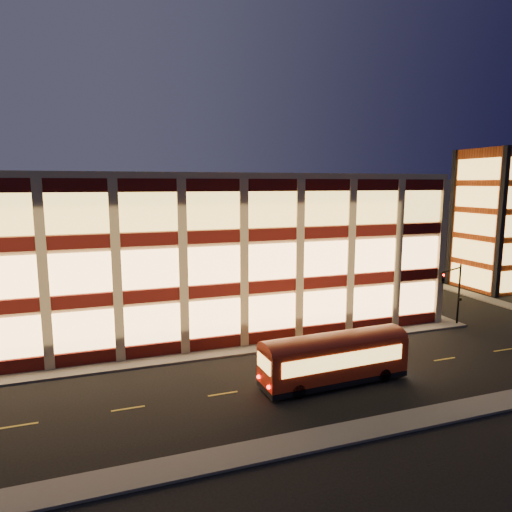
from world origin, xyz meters
name	(u,v)px	position (x,y,z in m)	size (l,w,h in m)	color
ground	(227,358)	(0.00, 0.00, 0.00)	(200.00, 200.00, 0.00)	black
sidewalk_office_south	(187,357)	(-3.00, 1.00, 0.07)	(54.00, 2.00, 0.15)	#514F4C
sidewalk_office_east	(362,289)	(23.00, 17.00, 0.07)	(2.00, 30.00, 0.15)	#514F4C
sidewalk_tower_west	(430,283)	(34.00, 17.00, 0.07)	(2.00, 30.00, 0.15)	#514F4C
sidewalk_near	(295,444)	(0.00, -13.00, 0.07)	(100.00, 2.00, 0.15)	#514F4C
office_building	(159,243)	(-2.91, 16.91, 7.25)	(50.45, 30.45, 14.50)	tan
stair_tower	(499,220)	(39.95, 11.95, 8.99)	(8.60, 8.60, 18.00)	#8C3814
traffic_signal_far	(453,286)	(22.21, 0.24, 4.11)	(3.79, 1.87, 6.00)	black
trolley_bus	(334,356)	(5.69, -6.87, 1.96)	(10.54, 3.13, 3.53)	#9D1F08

